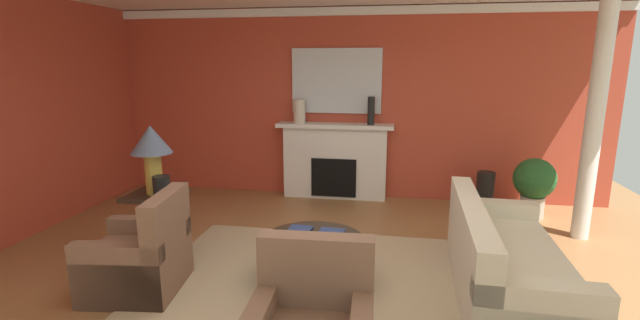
% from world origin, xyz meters
% --- Properties ---
extents(ground_plane, '(9.42, 9.42, 0.00)m').
position_xyz_m(ground_plane, '(0.00, 0.00, 0.00)').
color(ground_plane, olive).
extents(wall_fireplace, '(7.85, 0.12, 2.93)m').
position_xyz_m(wall_fireplace, '(0.00, 3.07, 1.46)').
color(wall_fireplace, '#B7422D').
rests_on(wall_fireplace, ground_plane).
extents(crown_moulding, '(7.85, 0.08, 0.12)m').
position_xyz_m(crown_moulding, '(0.00, 2.99, 2.85)').
color(crown_moulding, white).
extents(area_rug, '(3.18, 2.59, 0.01)m').
position_xyz_m(area_rug, '(0.04, 0.03, 0.01)').
color(area_rug, tan).
rests_on(area_rug, ground_plane).
extents(fireplace, '(1.80, 0.35, 1.18)m').
position_xyz_m(fireplace, '(-0.15, 2.86, 0.56)').
color(fireplace, white).
rests_on(fireplace, ground_plane).
extents(mantel_mirror, '(1.39, 0.04, 0.98)m').
position_xyz_m(mantel_mirror, '(-0.15, 2.98, 1.82)').
color(mantel_mirror, silver).
extents(sofa, '(0.97, 2.13, 0.85)m').
position_xyz_m(sofa, '(1.79, 0.07, 0.30)').
color(sofa, beige).
rests_on(sofa, ground_plane).
extents(armchair_near_window, '(0.89, 0.89, 0.95)m').
position_xyz_m(armchair_near_window, '(-1.53, -0.38, 0.31)').
color(armchair_near_window, brown).
rests_on(armchair_near_window, ground_plane).
extents(coffee_table, '(1.00, 1.00, 0.45)m').
position_xyz_m(coffee_table, '(0.04, 0.03, 0.34)').
color(coffee_table, '#2D2319').
rests_on(coffee_table, ground_plane).
extents(side_table, '(0.56, 0.56, 0.70)m').
position_xyz_m(side_table, '(-1.80, 0.41, 0.40)').
color(side_table, '#2D2319').
rests_on(side_table, ground_plane).
extents(table_lamp, '(0.44, 0.44, 0.75)m').
position_xyz_m(table_lamp, '(-1.80, 0.41, 1.22)').
color(table_lamp, '#B28E38').
rests_on(table_lamp, side_table).
extents(vase_mantel_right, '(0.11, 0.11, 0.42)m').
position_xyz_m(vase_mantel_right, '(0.40, 2.81, 1.39)').
color(vase_mantel_right, black).
rests_on(vase_mantel_right, fireplace).
extents(vase_on_side_table, '(0.18, 0.18, 0.23)m').
position_xyz_m(vase_on_side_table, '(-1.65, 0.29, 0.82)').
color(vase_on_side_table, black).
rests_on(vase_on_side_table, side_table).
extents(vase_mantel_left, '(0.18, 0.18, 0.37)m').
position_xyz_m(vase_mantel_left, '(-0.70, 2.81, 1.37)').
color(vase_mantel_left, beige).
rests_on(vase_mantel_left, fireplace).
extents(vase_tall_corner, '(0.25, 0.25, 0.58)m').
position_xyz_m(vase_tall_corner, '(2.07, 2.56, 0.29)').
color(vase_tall_corner, black).
rests_on(vase_tall_corner, ground_plane).
extents(book_red_cover, '(0.24, 0.21, 0.03)m').
position_xyz_m(book_red_cover, '(-0.13, 0.20, 0.47)').
color(book_red_cover, navy).
rests_on(book_red_cover, coffee_table).
extents(book_art_folio, '(0.25, 0.18, 0.04)m').
position_xyz_m(book_art_folio, '(0.21, 0.10, 0.50)').
color(book_art_folio, navy).
rests_on(book_art_folio, coffee_table).
extents(potted_plant, '(0.56, 0.56, 0.83)m').
position_xyz_m(potted_plant, '(2.67, 2.40, 0.49)').
color(potted_plant, '#BCB29E').
rests_on(potted_plant, ground_plane).
extents(column_white, '(0.20, 0.20, 2.93)m').
position_xyz_m(column_white, '(3.05, 1.72, 1.46)').
color(column_white, white).
rests_on(column_white, ground_plane).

